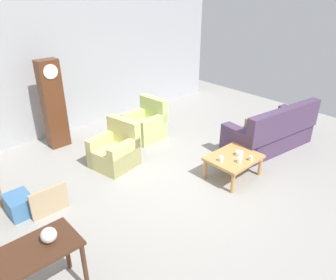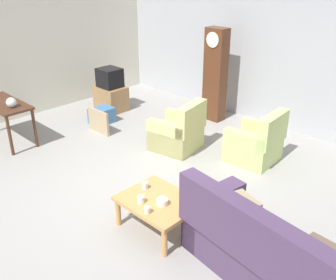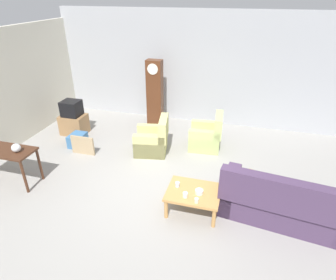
{
  "view_description": "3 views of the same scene",
  "coord_description": "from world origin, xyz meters",
  "px_view_note": "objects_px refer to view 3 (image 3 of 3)",
  "views": [
    {
      "loc": [
        -3.65,
        -3.53,
        3.36
      ],
      "look_at": [
        -0.16,
        0.29,
        0.78
      ],
      "focal_mm": 34.35,
      "sensor_mm": 36.0,
      "label": 1
    },
    {
      "loc": [
        3.7,
        -3.36,
        3.19
      ],
      "look_at": [
        0.02,
        0.39,
        0.71
      ],
      "focal_mm": 41.52,
      "sensor_mm": 36.0,
      "label": 2
    },
    {
      "loc": [
        1.42,
        -4.61,
        3.65
      ],
      "look_at": [
        0.04,
        0.33,
        0.94
      ],
      "focal_mm": 30.61,
      "sensor_mm": 36.0,
      "label": 3
    }
  ],
  "objects_px": {
    "couch_floral": "(282,204)",
    "cup_blue_rimmed": "(177,184)",
    "armchair_olive_near": "(153,141)",
    "cup_cream_tall": "(197,201)",
    "coffee_table_wood": "(194,194)",
    "bowl_white_stacked": "(199,192)",
    "console_table_dark": "(4,154)",
    "framed_picture_leaning": "(83,145)",
    "glass_dome_cloche": "(16,148)",
    "armchair_olive_far": "(207,137)",
    "storage_box_blue": "(78,140)",
    "grandfather_clock": "(155,93)",
    "tv_stand_cabinet": "(74,124)",
    "cup_white_porcelain": "(185,195)",
    "tv_crt": "(71,108)"
  },
  "relations": [
    {
      "from": "tv_stand_cabinet",
      "to": "cup_cream_tall",
      "type": "distance_m",
      "value": 4.71
    },
    {
      "from": "cup_white_porcelain",
      "to": "tv_stand_cabinet",
      "type": "bearing_deg",
      "value": 146.82
    },
    {
      "from": "couch_floral",
      "to": "coffee_table_wood",
      "type": "bearing_deg",
      "value": -174.14
    },
    {
      "from": "framed_picture_leaning",
      "to": "cup_cream_tall",
      "type": "bearing_deg",
      "value": -26.74
    },
    {
      "from": "bowl_white_stacked",
      "to": "cup_white_porcelain",
      "type": "bearing_deg",
      "value": -143.66
    },
    {
      "from": "armchair_olive_far",
      "to": "armchair_olive_near",
      "type": "bearing_deg",
      "value": -154.81
    },
    {
      "from": "couch_floral",
      "to": "cup_blue_rimmed",
      "type": "height_order",
      "value": "couch_floral"
    },
    {
      "from": "console_table_dark",
      "to": "cup_cream_tall",
      "type": "relative_size",
      "value": 15.03
    },
    {
      "from": "armchair_olive_near",
      "to": "cup_cream_tall",
      "type": "xyz_separation_m",
      "value": [
        1.49,
        -2.14,
        0.17
      ]
    },
    {
      "from": "tv_crt",
      "to": "storage_box_blue",
      "type": "height_order",
      "value": "tv_crt"
    },
    {
      "from": "cup_cream_tall",
      "to": "tv_stand_cabinet",
      "type": "bearing_deg",
      "value": 147.32
    },
    {
      "from": "couch_floral",
      "to": "tv_stand_cabinet",
      "type": "height_order",
      "value": "couch_floral"
    },
    {
      "from": "tv_stand_cabinet",
      "to": "storage_box_blue",
      "type": "height_order",
      "value": "tv_stand_cabinet"
    },
    {
      "from": "cup_cream_tall",
      "to": "cup_white_porcelain",
      "type": "bearing_deg",
      "value": 156.79
    },
    {
      "from": "tv_crt",
      "to": "framed_picture_leaning",
      "type": "xyz_separation_m",
      "value": [
        0.83,
        -0.96,
        -0.52
      ]
    },
    {
      "from": "armchair_olive_far",
      "to": "cup_blue_rimmed",
      "type": "relative_size",
      "value": 10.05
    },
    {
      "from": "tv_stand_cabinet",
      "to": "storage_box_blue",
      "type": "distance_m",
      "value": 0.79
    },
    {
      "from": "cup_cream_tall",
      "to": "console_table_dark",
      "type": "bearing_deg",
      "value": 177.94
    },
    {
      "from": "armchair_olive_near",
      "to": "coffee_table_wood",
      "type": "height_order",
      "value": "armchair_olive_near"
    },
    {
      "from": "glass_dome_cloche",
      "to": "storage_box_blue",
      "type": "bearing_deg",
      "value": 84.04
    },
    {
      "from": "coffee_table_wood",
      "to": "bowl_white_stacked",
      "type": "distance_m",
      "value": 0.15
    },
    {
      "from": "tv_stand_cabinet",
      "to": "bowl_white_stacked",
      "type": "distance_m",
      "value": 4.58
    },
    {
      "from": "glass_dome_cloche",
      "to": "cup_white_porcelain",
      "type": "distance_m",
      "value": 3.47
    },
    {
      "from": "grandfather_clock",
      "to": "armchair_olive_far",
      "type": "bearing_deg",
      "value": -30.63
    },
    {
      "from": "framed_picture_leaning",
      "to": "storage_box_blue",
      "type": "height_order",
      "value": "framed_picture_leaning"
    },
    {
      "from": "framed_picture_leaning",
      "to": "cup_blue_rimmed",
      "type": "distance_m",
      "value": 2.98
    },
    {
      "from": "cup_blue_rimmed",
      "to": "console_table_dark",
      "type": "bearing_deg",
      "value": -176.81
    },
    {
      "from": "framed_picture_leaning",
      "to": "glass_dome_cloche",
      "type": "bearing_deg",
      "value": -110.74
    },
    {
      "from": "couch_floral",
      "to": "armchair_olive_near",
      "type": "height_order",
      "value": "couch_floral"
    },
    {
      "from": "framed_picture_leaning",
      "to": "bowl_white_stacked",
      "type": "bearing_deg",
      "value": -22.92
    },
    {
      "from": "couch_floral",
      "to": "cup_blue_rimmed",
      "type": "distance_m",
      "value": 1.85
    },
    {
      "from": "tv_stand_cabinet",
      "to": "glass_dome_cloche",
      "type": "xyz_separation_m",
      "value": [
        0.29,
        -2.4,
        0.59
      ]
    },
    {
      "from": "grandfather_clock",
      "to": "cup_cream_tall",
      "type": "distance_m",
      "value": 4.25
    },
    {
      "from": "coffee_table_wood",
      "to": "tv_crt",
      "type": "height_order",
      "value": "tv_crt"
    },
    {
      "from": "cup_blue_rimmed",
      "to": "cup_cream_tall",
      "type": "xyz_separation_m",
      "value": [
        0.42,
        -0.35,
        -0.0
      ]
    },
    {
      "from": "framed_picture_leaning",
      "to": "cup_cream_tall",
      "type": "xyz_separation_m",
      "value": [
        3.13,
        -1.57,
        0.24
      ]
    },
    {
      "from": "couch_floral",
      "to": "tv_stand_cabinet",
      "type": "bearing_deg",
      "value": 158.77
    },
    {
      "from": "armchair_olive_near",
      "to": "cup_white_porcelain",
      "type": "xyz_separation_m",
      "value": [
        1.28,
        -2.05,
        0.17
      ]
    },
    {
      "from": "bowl_white_stacked",
      "to": "glass_dome_cloche",
      "type": "bearing_deg",
      "value": -178.26
    },
    {
      "from": "tv_stand_cabinet",
      "to": "tv_crt",
      "type": "xyz_separation_m",
      "value": [
        0.0,
        0.0,
        0.48
      ]
    },
    {
      "from": "console_table_dark",
      "to": "cup_blue_rimmed",
      "type": "bearing_deg",
      "value": 3.19
    },
    {
      "from": "cup_cream_tall",
      "to": "armchair_olive_far",
      "type": "bearing_deg",
      "value": 94.98
    },
    {
      "from": "grandfather_clock",
      "to": "tv_crt",
      "type": "relative_size",
      "value": 4.03
    },
    {
      "from": "glass_dome_cloche",
      "to": "tv_stand_cabinet",
      "type": "bearing_deg",
      "value": 96.88
    },
    {
      "from": "storage_box_blue",
      "to": "glass_dome_cloche",
      "type": "bearing_deg",
      "value": -95.96
    },
    {
      "from": "armchair_olive_near",
      "to": "cup_blue_rimmed",
      "type": "height_order",
      "value": "armchair_olive_near"
    },
    {
      "from": "armchair_olive_near",
      "to": "glass_dome_cloche",
      "type": "relative_size",
      "value": 5.15
    },
    {
      "from": "cup_cream_tall",
      "to": "coffee_table_wood",
      "type": "bearing_deg",
      "value": 109.73
    },
    {
      "from": "coffee_table_wood",
      "to": "cup_blue_rimmed",
      "type": "distance_m",
      "value": 0.34
    },
    {
      "from": "storage_box_blue",
      "to": "cup_cream_tall",
      "type": "relative_size",
      "value": 5.47
    }
  ]
}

